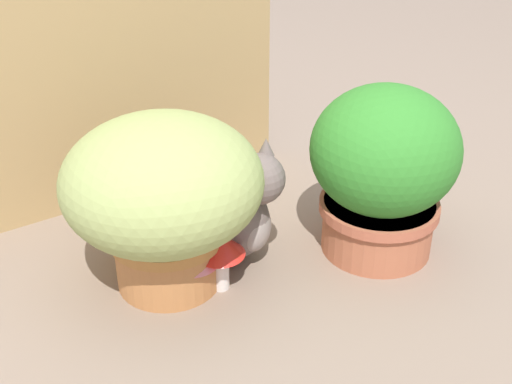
{
  "coord_description": "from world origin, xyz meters",
  "views": [
    {
      "loc": [
        -0.56,
        -0.94,
        0.9
      ],
      "look_at": [
        0.15,
        0.11,
        0.18
      ],
      "focal_mm": 47.15,
      "sensor_mm": 36.0,
      "label": 1
    }
  ],
  "objects_px": {
    "mushroom_ornament_red": "(220,249)",
    "leafy_planter": "(383,168)",
    "grass_planter": "(163,193)",
    "cat": "(222,211)",
    "mushroom_ornament_pink": "(192,255)"
  },
  "relations": [
    {
      "from": "mushroom_ornament_red",
      "to": "leafy_planter",
      "type": "bearing_deg",
      "value": -10.58
    },
    {
      "from": "grass_planter",
      "to": "leafy_planter",
      "type": "height_order",
      "value": "leafy_planter"
    },
    {
      "from": "leafy_planter",
      "to": "mushroom_ornament_red",
      "type": "distance_m",
      "value": 0.41
    },
    {
      "from": "cat",
      "to": "leafy_planter",
      "type": "bearing_deg",
      "value": -28.15
    },
    {
      "from": "mushroom_ornament_pink",
      "to": "mushroom_ornament_red",
      "type": "bearing_deg",
      "value": -21.68
    },
    {
      "from": "grass_planter",
      "to": "cat",
      "type": "bearing_deg",
      "value": 6.02
    },
    {
      "from": "grass_planter",
      "to": "leafy_planter",
      "type": "relative_size",
      "value": 1.04
    },
    {
      "from": "grass_planter",
      "to": "mushroom_ornament_red",
      "type": "height_order",
      "value": "grass_planter"
    },
    {
      "from": "leafy_planter",
      "to": "mushroom_ornament_pink",
      "type": "bearing_deg",
      "value": 167.98
    },
    {
      "from": "grass_planter",
      "to": "mushroom_ornament_pink",
      "type": "distance_m",
      "value": 0.15
    },
    {
      "from": "mushroom_ornament_red",
      "to": "grass_planter",
      "type": "bearing_deg",
      "value": 134.37
    },
    {
      "from": "mushroom_ornament_pink",
      "to": "mushroom_ornament_red",
      "type": "height_order",
      "value": "mushroom_ornament_red"
    },
    {
      "from": "grass_planter",
      "to": "mushroom_ornament_red",
      "type": "xyz_separation_m",
      "value": [
        0.08,
        -0.08,
        -0.12
      ]
    },
    {
      "from": "grass_planter",
      "to": "mushroom_ornament_red",
      "type": "bearing_deg",
      "value": -45.63
    },
    {
      "from": "grass_planter",
      "to": "mushroom_ornament_pink",
      "type": "xyz_separation_m",
      "value": [
        0.03,
        -0.06,
        -0.13
      ]
    }
  ]
}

